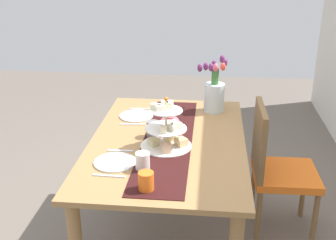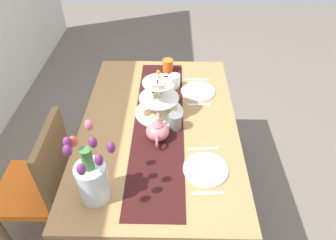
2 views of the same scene
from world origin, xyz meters
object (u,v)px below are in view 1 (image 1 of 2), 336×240
Objects in this scene: tulip_vase at (214,93)px; mug_orange at (146,181)px; mug_grey at (153,129)px; dinner_plate_left at (136,116)px; fork_right at (121,151)px; knife_right at (109,176)px; fork_left at (140,109)px; knife_left at (133,124)px; mug_white_text at (143,161)px; dining_table at (168,157)px; dinner_plate_right at (115,162)px; chair_left at (275,165)px; tiered_cake_stand at (167,131)px; teapot at (170,123)px.

mug_orange is (1.10, -0.32, -0.09)m from tulip_vase.
mug_grey reaches higher than mug_orange.
fork_right is at bearing 0.00° from dinner_plate_left.
tulip_vase is 2.30× the size of knife_right.
fork_left is 0.29m from knife_left.
dinner_plate_left is 2.42× the size of mug_white_text.
dinner_plate_left is 2.42× the size of mug_orange.
mug_orange is (0.11, 0.21, 0.04)m from knife_right.
mug_white_text is (0.88, 0.16, 0.04)m from fork_left.
knife_right is (0.97, 0.00, 0.00)m from fork_left.
tulip_vase reaches higher than dining_table.
fork_left and knife_left have the same top height.
knife_left is 1.79× the size of mug_orange.
chair_left is at bearing 121.05° from dinner_plate_right.
fork_right is (0.70, -0.53, -0.13)m from tulip_vase.
chair_left is at bearing 128.43° from mug_white_text.
mug_orange is (0.48, -0.05, -0.05)m from tiered_cake_stand.
dinner_plate_right is 2.42× the size of mug_white_text.
fork_right is at bearing 180.00° from dinner_plate_right.
teapot is 0.27m from knife_left.
tiered_cake_stand is (0.10, 0.00, 0.21)m from dining_table.
tiered_cake_stand is 0.18m from mug_grey.
mug_grey is 0.42m from mug_white_text.
knife_right is at bearing 0.00° from fork_right.
tulip_vase is at bearing 156.49° from tiered_cake_stand.
tiered_cake_stand is 1.32× the size of dinner_plate_right.
tulip_vase reaches higher than tiered_cake_stand.
dining_table is at bearing 151.78° from knife_right.
chair_left is at bearing 56.57° from tulip_vase.
dining_table is 6.31× the size of dinner_plate_left.
tiered_cake_stand is 0.46m from knife_right.
chair_left is 1.05m from mug_white_text.
teapot is (0.11, -0.69, 0.32)m from chair_left.
mug_white_text is at bearing 38.86° from fork_right.
tiered_cake_stand is 3.20× the size of mug_orange.
dining_table is 0.75m from chair_left.
knife_left is (0.29, 0.00, 0.00)m from fork_left.
knife_left and knife_right have the same top height.
tiered_cake_stand is 0.29m from fork_right.
chair_left is 5.35× the size of knife_left.
mug_grey is (-0.04, -0.10, 0.17)m from dining_table.
tulip_vase is 0.62m from knife_left.
dining_table is 1.59× the size of chair_left.
mug_grey is at bearing -175.21° from mug_orange.
tulip_vase is 1.00m from dinner_plate_right.
fork_left and fork_right have the same top height.
tiered_cake_stand reaches higher than chair_left.
teapot is at bearing 132.79° from mug_grey.
knife_right is at bearing 0.00° from dinner_plate_left.
dinner_plate_left is at bearing -96.82° from chair_left.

